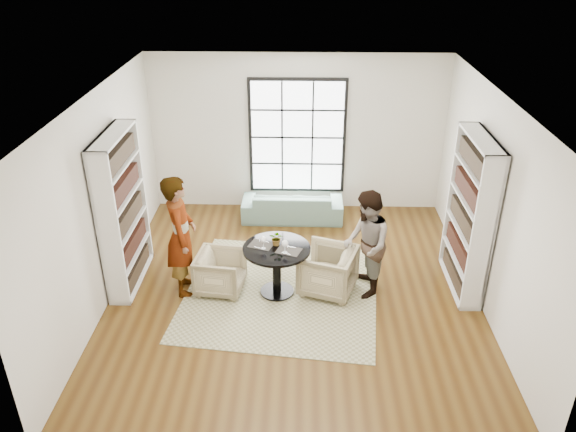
{
  "coord_description": "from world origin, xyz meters",
  "views": [
    {
      "loc": [
        0.1,
        -7.06,
        4.96
      ],
      "look_at": [
        -0.11,
        0.4,
        1.1
      ],
      "focal_mm": 35.0,
      "sensor_mm": 36.0,
      "label": 1
    }
  ],
  "objects_px": {
    "person_left": "(181,236)",
    "person_right": "(366,244)",
    "armchair_right": "(328,271)",
    "armchair_left": "(221,272)",
    "flower_centerpiece": "(277,238)",
    "sofa": "(292,205)",
    "wine_glass_left": "(263,240)",
    "pedestal_table": "(277,260)",
    "wine_glass_right": "(285,244)"
  },
  "relations": [
    {
      "from": "pedestal_table",
      "to": "wine_glass_left",
      "type": "distance_m",
      "value": 0.41
    },
    {
      "from": "wine_glass_left",
      "to": "armchair_right",
      "type": "bearing_deg",
      "value": 6.88
    },
    {
      "from": "armchair_left",
      "to": "person_left",
      "type": "bearing_deg",
      "value": 97.61
    },
    {
      "from": "sofa",
      "to": "armchair_left",
      "type": "bearing_deg",
      "value": 67.03
    },
    {
      "from": "pedestal_table",
      "to": "person_right",
      "type": "height_order",
      "value": "person_right"
    },
    {
      "from": "sofa",
      "to": "armchair_left",
      "type": "relative_size",
      "value": 2.71
    },
    {
      "from": "wine_glass_left",
      "to": "wine_glass_right",
      "type": "height_order",
      "value": "wine_glass_right"
    },
    {
      "from": "pedestal_table",
      "to": "armchair_right",
      "type": "xyz_separation_m",
      "value": [
        0.76,
        0.08,
        -0.22
      ]
    },
    {
      "from": "sofa",
      "to": "wine_glass_left",
      "type": "distance_m",
      "value": 2.61
    },
    {
      "from": "person_right",
      "to": "wine_glass_right",
      "type": "bearing_deg",
      "value": -82.94
    },
    {
      "from": "person_right",
      "to": "wine_glass_right",
      "type": "height_order",
      "value": "person_right"
    },
    {
      "from": "person_right",
      "to": "flower_centerpiece",
      "type": "bearing_deg",
      "value": -93.74
    },
    {
      "from": "sofa",
      "to": "person_right",
      "type": "height_order",
      "value": "person_right"
    },
    {
      "from": "armchair_left",
      "to": "person_left",
      "type": "height_order",
      "value": "person_left"
    },
    {
      "from": "person_left",
      "to": "wine_glass_left",
      "type": "height_order",
      "value": "person_left"
    },
    {
      "from": "pedestal_table",
      "to": "person_right",
      "type": "distance_m",
      "value": 1.34
    },
    {
      "from": "armchair_left",
      "to": "wine_glass_right",
      "type": "xyz_separation_m",
      "value": [
        0.98,
        -0.2,
        0.63
      ]
    },
    {
      "from": "sofa",
      "to": "person_left",
      "type": "distance_m",
      "value": 2.96
    },
    {
      "from": "armchair_right",
      "to": "wine_glass_right",
      "type": "distance_m",
      "value": 0.89
    },
    {
      "from": "pedestal_table",
      "to": "sofa",
      "type": "bearing_deg",
      "value": 85.71
    },
    {
      "from": "sofa",
      "to": "person_left",
      "type": "xyz_separation_m",
      "value": [
        -1.59,
        -2.41,
        0.67
      ]
    },
    {
      "from": "wine_glass_left",
      "to": "person_left",
      "type": "bearing_deg",
      "value": 175.58
    },
    {
      "from": "armchair_right",
      "to": "person_right",
      "type": "relative_size",
      "value": 0.48
    },
    {
      "from": "armchair_right",
      "to": "flower_centerpiece",
      "type": "xyz_separation_m",
      "value": [
        -0.76,
        0.0,
        0.55
      ]
    },
    {
      "from": "person_left",
      "to": "flower_centerpiece",
      "type": "relative_size",
      "value": 8.41
    },
    {
      "from": "sofa",
      "to": "wine_glass_right",
      "type": "distance_m",
      "value": 2.69
    },
    {
      "from": "wine_glass_right",
      "to": "flower_centerpiece",
      "type": "relative_size",
      "value": 0.93
    },
    {
      "from": "armchair_left",
      "to": "wine_glass_left",
      "type": "height_order",
      "value": "wine_glass_left"
    },
    {
      "from": "pedestal_table",
      "to": "flower_centerpiece",
      "type": "height_order",
      "value": "flower_centerpiece"
    },
    {
      "from": "pedestal_table",
      "to": "flower_centerpiece",
      "type": "xyz_separation_m",
      "value": [
        -0.0,
        0.08,
        0.33
      ]
    },
    {
      "from": "wine_glass_right",
      "to": "armchair_left",
      "type": "bearing_deg",
      "value": 168.37
    },
    {
      "from": "armchair_right",
      "to": "wine_glass_right",
      "type": "relative_size",
      "value": 3.8
    },
    {
      "from": "armchair_right",
      "to": "pedestal_table",
      "type": "bearing_deg",
      "value": -65.03
    },
    {
      "from": "person_right",
      "to": "flower_centerpiece",
      "type": "relative_size",
      "value": 7.38
    },
    {
      "from": "armchair_left",
      "to": "person_right",
      "type": "distance_m",
      "value": 2.22
    },
    {
      "from": "sofa",
      "to": "person_right",
      "type": "distance_m",
      "value": 2.69
    },
    {
      "from": "sofa",
      "to": "wine_glass_left",
      "type": "relative_size",
      "value": 9.68
    },
    {
      "from": "flower_centerpiece",
      "to": "sofa",
      "type": "bearing_deg",
      "value": 85.56
    },
    {
      "from": "armchair_left",
      "to": "sofa",
      "type": "bearing_deg",
      "value": -15.75
    },
    {
      "from": "wine_glass_left",
      "to": "flower_centerpiece",
      "type": "xyz_separation_m",
      "value": [
        0.19,
        0.12,
        -0.03
      ]
    },
    {
      "from": "wine_glass_left",
      "to": "flower_centerpiece",
      "type": "bearing_deg",
      "value": 31.69
    },
    {
      "from": "wine_glass_left",
      "to": "wine_glass_right",
      "type": "xyz_separation_m",
      "value": [
        0.32,
        -0.11,
        0.01
      ]
    },
    {
      "from": "wine_glass_left",
      "to": "flower_centerpiece",
      "type": "distance_m",
      "value": 0.23
    },
    {
      "from": "flower_centerpiece",
      "to": "person_left",
      "type": "bearing_deg",
      "value": -179.02
    },
    {
      "from": "armchair_left",
      "to": "wine_glass_left",
      "type": "bearing_deg",
      "value": -90.43
    },
    {
      "from": "person_left",
      "to": "wine_glass_left",
      "type": "distance_m",
      "value": 1.22
    },
    {
      "from": "person_left",
      "to": "person_right",
      "type": "xyz_separation_m",
      "value": [
        2.71,
        0.02,
        -0.12
      ]
    },
    {
      "from": "armchair_right",
      "to": "armchair_left",
      "type": "bearing_deg",
      "value": -70.08
    },
    {
      "from": "armchair_right",
      "to": "wine_glass_left",
      "type": "bearing_deg",
      "value": -63.95
    },
    {
      "from": "person_right",
      "to": "wine_glass_left",
      "type": "distance_m",
      "value": 1.51
    }
  ]
}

